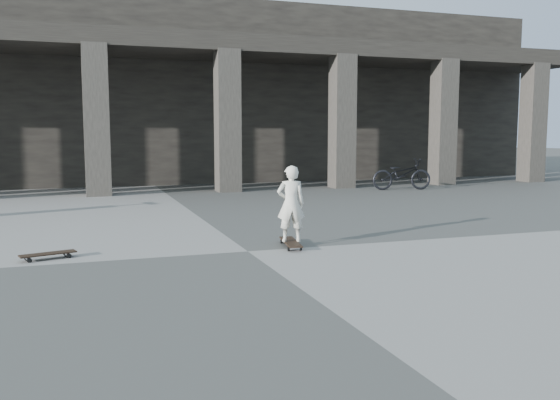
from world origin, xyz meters
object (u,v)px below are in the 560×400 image
object	(u,v)px
skateboard_spare	(48,254)
child	(291,204)
bicycle	(402,174)
longboard	(291,242)

from	to	relation	value
skateboard_spare	child	xyz separation A→B (m)	(3.39, -0.23, 0.58)
skateboard_spare	bicycle	xyz separation A→B (m)	(9.44, 6.95, 0.40)
skateboard_spare	bicycle	bearing A→B (deg)	20.05
child	longboard	bearing A→B (deg)	8.37
longboard	skateboard_spare	distance (m)	3.39
child	bicycle	size ratio (longest dim) A/B	0.64
skateboard_spare	child	bearing A→B (deg)	-20.30
longboard	bicycle	size ratio (longest dim) A/B	0.50
bicycle	longboard	bearing A→B (deg)	151.36
skateboard_spare	child	distance (m)	3.44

